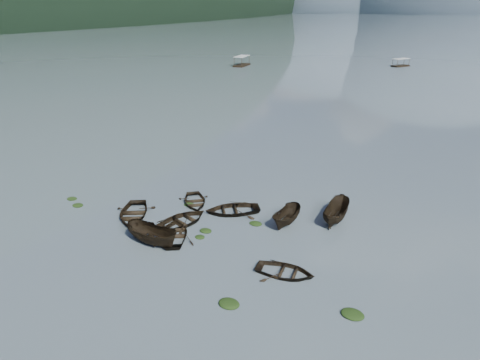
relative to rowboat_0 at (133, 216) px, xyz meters
The scene contains 22 objects.
ground_plane 8.11m from the rowboat_0, 40.16° to the right, with size 2400.00×2400.00×0.00m, color #4F5C62.
haze_mtn_a 930.07m from the rowboat_0, 105.84° to the left, with size 520.00×520.00×280.00m, color #475666.
haze_mtn_b 896.38m from the rowboat_0, 93.44° to the left, with size 520.00×520.00×340.00m, color #475666.
rowboat_0 is the anchor object (origin of this frame).
rowboat_1 4.35m from the rowboat_0, 13.76° to the left, with size 3.10×4.34×0.90m, color black.
rowboat_2 4.88m from the rowboat_0, 31.34° to the right, with size 1.70×4.51×1.74m, color black.
rowboat_3 5.00m from the rowboat_0, 10.85° to the right, with size 3.02×4.22×0.87m, color black.
rowboat_4 14.10m from the rowboat_0, ahead, with size 2.73×3.82×0.79m, color black.
rowboat_5 12.44m from the rowboat_0, 23.37° to the left, with size 1.45×3.86×1.49m, color black.
rowboat_6 5.35m from the rowboat_0, 55.84° to the left, with size 2.74×3.83×0.79m, color black.
rowboat_7 8.11m from the rowboat_0, 34.13° to the left, with size 3.23×4.52×0.94m, color black.
rowboat_8 16.33m from the rowboat_0, 26.79° to the left, with size 1.63×4.33×1.67m, color black.
weed_clump_0 5.56m from the rowboat_0, behind, with size 1.00×0.82×0.22m, color black.
weed_clump_1 6.57m from the rowboat_0, ahead, with size 0.97×0.77×0.21m, color black.
weed_clump_2 13.65m from the rowboat_0, 24.73° to the right, with size 1.28×1.03×0.28m, color black.
weed_clump_3 6.64m from the rowboat_0, ahead, with size 0.77×0.65×0.17m, color black.
weed_clump_4 19.14m from the rowboat_0, ahead, with size 1.32×1.04×0.27m, color black.
weed_clump_5 7.02m from the rowboat_0, behind, with size 0.96×0.78×0.20m, color black.
weed_clump_6 4.81m from the rowboat_0, 54.81° to the left, with size 0.95×0.79×0.20m, color black.
weed_clump_7 10.02m from the rowboat_0, 21.45° to the left, with size 1.04×0.83×0.23m, color black.
pontoon_left 89.22m from the rowboat_0, 113.12° to the left, with size 2.73×6.55×2.51m, color black, non-canonical shape.
pontoon_centre 102.21m from the rowboat_0, 88.29° to the left, with size 2.13×5.11×1.96m, color black, non-canonical shape.
Camera 1 is at (16.45, -17.64, 16.15)m, focal length 32.00 mm.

